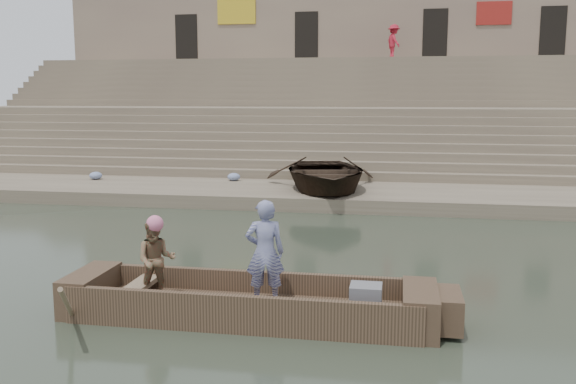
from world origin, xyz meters
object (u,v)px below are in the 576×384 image
(rowing_man, at_px, (156,260))
(main_rowboat, at_px, (248,311))
(beached_rowboat, at_px, (325,173))
(pedestrian, at_px, (394,42))
(standing_man, at_px, (265,252))
(television, at_px, (365,298))

(rowing_man, bearing_deg, main_rowboat, -17.51)
(beached_rowboat, distance_m, pedestrian, 15.56)
(rowing_man, bearing_deg, beached_rowboat, 64.57)
(rowing_man, distance_m, beached_rowboat, 10.64)
(standing_man, xyz_separation_m, television, (1.50, -0.07, -0.60))
(rowing_man, bearing_deg, television, -17.87)
(beached_rowboat, xyz_separation_m, pedestrian, (1.86, 14.56, 5.16))
(beached_rowboat, bearing_deg, rowing_man, -109.22)
(main_rowboat, distance_m, beached_rowboat, 10.57)
(main_rowboat, relative_size, standing_man, 3.13)
(main_rowboat, xyz_separation_m, pedestrian, (1.77, 25.10, 5.97))
(pedestrian, bearing_deg, main_rowboat, 150.98)
(main_rowboat, height_order, rowing_man, rowing_man)
(beached_rowboat, height_order, pedestrian, pedestrian)
(television, height_order, beached_rowboat, beached_rowboat)
(standing_man, distance_m, television, 1.62)
(standing_man, height_order, rowing_man, standing_man)
(television, bearing_deg, rowing_man, -179.70)
(standing_man, xyz_separation_m, rowing_man, (-1.69, -0.08, -0.17))
(main_rowboat, relative_size, beached_rowboat, 0.99)
(main_rowboat, bearing_deg, standing_man, 14.52)
(main_rowboat, relative_size, television, 10.87)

